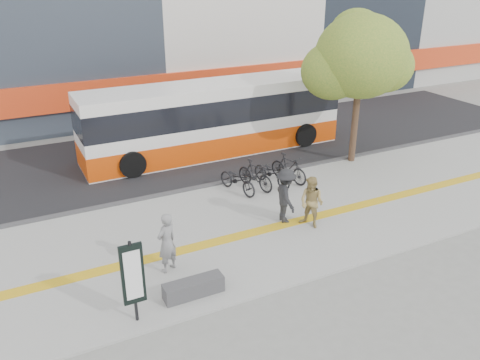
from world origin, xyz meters
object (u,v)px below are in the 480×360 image
bus (214,120)px  pedestrian_dark (286,196)px  seated_woman (167,243)px  signboard (133,276)px  pedestrian_tan (312,202)px  bench (194,288)px  street_tree (359,58)px

bus → pedestrian_dark: 7.33m
seated_woman → signboard: bearing=25.3°
seated_woman → pedestrian_tan: bearing=158.3°
pedestrian_tan → signboard: bearing=-98.2°
bench → street_tree: street_tree is taller
street_tree → pedestrian_tan: bearing=-139.2°
signboard → pedestrian_tan: (6.42, 2.05, -0.42)m
bench → bus: bearing=63.3°
bus → seated_woman: 9.76m
bench → bus: bus is taller
bench → street_tree: (9.78, 6.02, 4.21)m
street_tree → seated_woman: size_ratio=3.54×
bench → bus: 10.93m
street_tree → bus: (-4.90, 3.68, -2.97)m
bench → street_tree: bearing=31.6°
signboard → pedestrian_dark: size_ratio=1.17×
street_tree → pedestrian_dark: street_tree is taller
bus → pedestrian_dark: bearing=-94.9°
bench → pedestrian_dark: 4.95m
street_tree → pedestrian_dark: size_ratio=3.36×
signboard → pedestrian_tan: signboard is taller
bench → pedestrian_tan: bearing=19.9°
pedestrian_tan → pedestrian_dark: bearing=-165.9°
bus → seated_woman: (-5.10, -8.30, -0.58)m
seated_woman → pedestrian_tan: 5.04m
street_tree → pedestrian_dark: bearing=-146.9°
bench → bus: size_ratio=0.13×
pedestrian_dark → pedestrian_tan: bearing=-129.0°
bus → pedestrian_dark: (-0.63, -7.28, -0.53)m
bench → bus: (4.88, 9.70, 1.24)m
signboard → seated_woman: 2.23m
street_tree → pedestrian_tan: street_tree is taller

